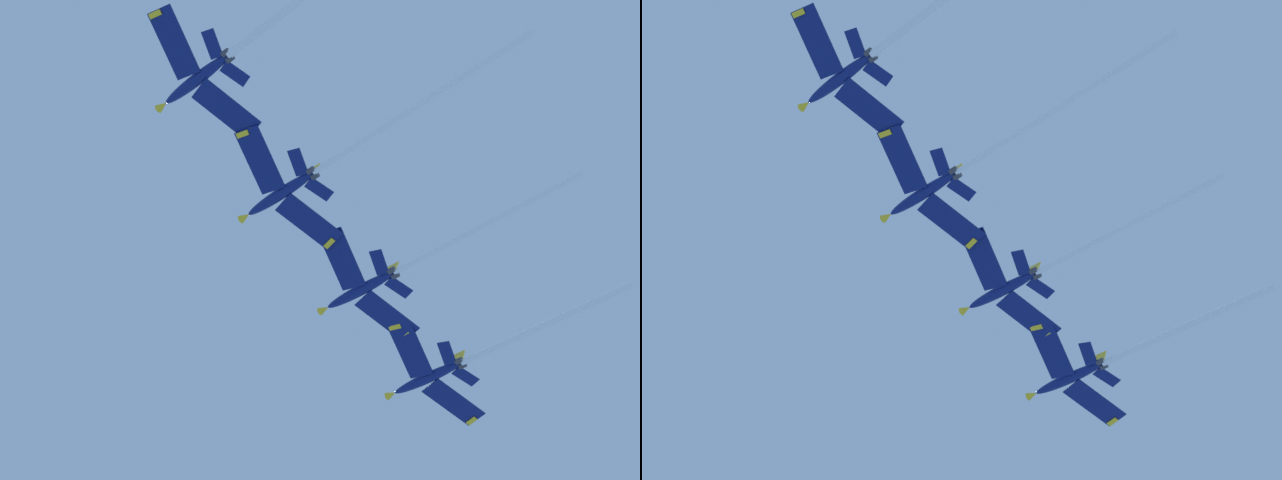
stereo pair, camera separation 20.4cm
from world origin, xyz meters
TOP-DOWN VIEW (x-y plane):
  - jet_far_left at (-6.26, -18.78)m, footprint 23.41×36.98m
  - jet_inner_left at (9.32, -8.65)m, footprint 24.59×40.48m
  - jet_centre at (24.86, -0.13)m, footprint 22.81×36.34m
  - jet_inner_right at (40.25, 6.23)m, footprint 21.61×34.59m

SIDE VIEW (x-z plane):
  - jet_far_left at x=-6.26m, z-range 103.65..119.95m
  - jet_inner_left at x=9.32m, z-range 104.65..120.81m
  - jet_inner_right at x=40.25m, z-range 106.10..120.67m
  - jet_centre at x=24.86m, z-range 106.15..121.17m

